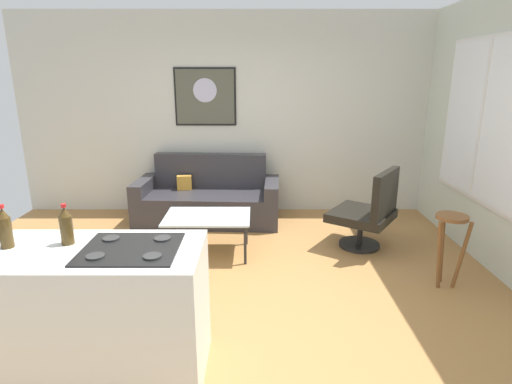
{
  "coord_description": "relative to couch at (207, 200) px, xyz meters",
  "views": [
    {
      "loc": [
        0.18,
        -3.56,
        1.97
      ],
      "look_at": [
        0.19,
        0.9,
        0.7
      ],
      "focal_mm": 29.2,
      "sensor_mm": 36.0,
      "label": 1
    }
  ],
  "objects": [
    {
      "name": "couch",
      "position": [
        0.0,
        0.0,
        0.0
      ],
      "size": [
        1.98,
        0.92,
        0.89
      ],
      "color": "#302F34",
      "rests_on": "ground"
    },
    {
      "name": "wall_painting",
      "position": [
        -0.05,
        0.44,
        1.37
      ],
      "size": [
        0.86,
        0.03,
        0.8
      ],
      "color": "black"
    },
    {
      "name": "soda_bottle_2",
      "position": [
        -0.56,
        -2.99,
        0.74
      ],
      "size": [
        0.08,
        0.08,
        0.27
      ],
      "color": "#493516",
      "rests_on": "kitchen_counter"
    },
    {
      "name": "soda_bottle",
      "position": [
        -0.92,
        -3.05,
        0.74
      ],
      "size": [
        0.08,
        0.08,
        0.28
      ],
      "color": "#493516",
      "rests_on": "kitchen_counter"
    },
    {
      "name": "back_wall",
      "position": [
        0.49,
        0.49,
        1.11
      ],
      "size": [
        6.4,
        0.05,
        2.8
      ],
      "primitive_type": "cube",
      "color": "beige",
      "rests_on": "ground"
    },
    {
      "name": "armchair",
      "position": [
        1.96,
        -0.98,
        0.16
      ],
      "size": [
        0.92,
        0.92,
        0.94
      ],
      "color": "black",
      "rests_on": "ground"
    },
    {
      "name": "ground",
      "position": [
        0.49,
        -1.94,
        -0.31
      ],
      "size": [
        6.4,
        6.4,
        0.04
      ],
      "primitive_type": "cube",
      "color": "#A67540"
    },
    {
      "name": "kitchen_counter",
      "position": [
        -0.37,
        -3.09,
        0.17
      ],
      "size": [
        1.38,
        0.69,
        0.93
      ],
      "color": "white",
      "rests_on": "ground"
    },
    {
      "name": "bar_stool",
      "position": [
        2.48,
        -1.88,
        0.24
      ],
      "size": [
        0.33,
        0.33,
        0.71
      ],
      "color": "brown",
      "rests_on": "ground"
    },
    {
      "name": "coffee_table",
      "position": [
        0.12,
        -1.14,
        0.13
      ],
      "size": [
        0.94,
        0.65,
        0.45
      ],
      "color": "silver",
      "rests_on": "ground"
    },
    {
      "name": "window",
      "position": [
        3.07,
        -1.04,
        1.2
      ],
      "size": [
        0.03,
        1.67,
        1.74
      ],
      "color": "silver"
    }
  ]
}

